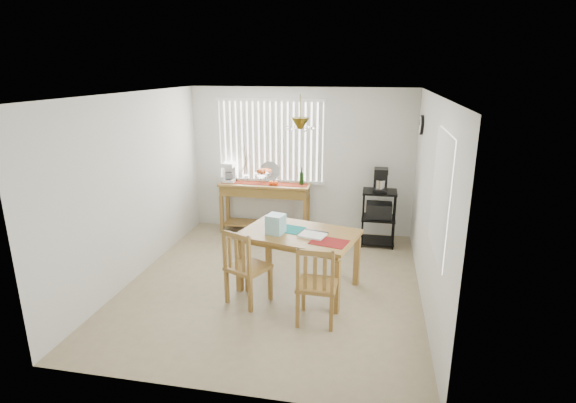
% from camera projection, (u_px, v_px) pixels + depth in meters
% --- Properties ---
extents(ground, '(4.00, 4.50, 0.01)m').
position_uv_depth(ground, '(274.00, 284.00, 6.31)').
color(ground, tan).
extents(room_shell, '(4.20, 4.70, 2.70)m').
position_uv_depth(room_shell, '(273.00, 165.00, 5.84)').
color(room_shell, silver).
rests_on(room_shell, ground).
extents(sideboard, '(1.64, 0.46, 0.92)m').
position_uv_depth(sideboard, '(265.00, 196.00, 8.10)').
color(sideboard, olive).
rests_on(sideboard, ground).
extents(sideboard_items, '(1.55, 0.39, 0.70)m').
position_uv_depth(sideboard_items, '(250.00, 175.00, 8.06)').
color(sideboard_items, maroon).
rests_on(sideboard_items, sideboard).
extents(wire_cart, '(0.56, 0.45, 0.95)m').
position_uv_depth(wire_cart, '(379.00, 213.00, 7.56)').
color(wire_cart, black).
rests_on(wire_cart, ground).
extents(cart_items, '(0.22, 0.27, 0.39)m').
position_uv_depth(cart_items, '(381.00, 180.00, 7.41)').
color(cart_items, black).
rests_on(cart_items, wire_cart).
extents(dining_table, '(1.70, 1.31, 0.81)m').
position_uv_depth(dining_table, '(299.00, 239.00, 6.00)').
color(dining_table, olive).
rests_on(dining_table, ground).
extents(table_items, '(1.14, 0.80, 0.26)m').
position_uv_depth(table_items, '(285.00, 227.00, 5.90)').
color(table_items, '#167B7C').
rests_on(table_items, dining_table).
extents(chair_left, '(0.61, 0.61, 1.00)m').
position_uv_depth(chair_left, '(246.00, 267.00, 5.67)').
color(chair_left, olive).
rests_on(chair_left, ground).
extents(chair_right, '(0.46, 0.46, 0.99)m').
position_uv_depth(chair_right, '(317.00, 285.00, 5.21)').
color(chair_right, olive).
rests_on(chair_right, ground).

